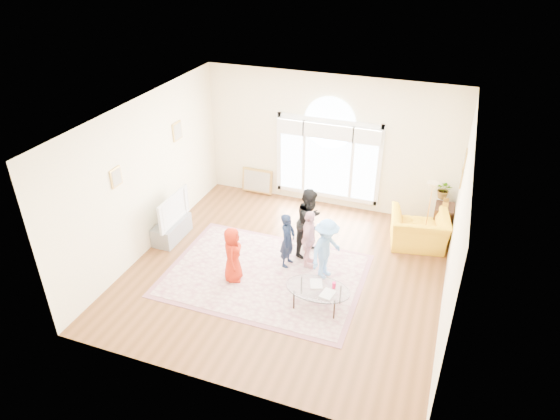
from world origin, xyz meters
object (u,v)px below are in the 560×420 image
(tv_console, at_px, (172,230))
(television, at_px, (169,208))
(area_rug, at_px, (265,275))
(armchair, at_px, (419,230))
(coffee_table, at_px, (318,289))

(tv_console, xyz_separation_m, television, (0.01, -0.00, 0.54))
(area_rug, distance_m, television, 2.58)
(area_rug, bearing_deg, television, 166.66)
(tv_console, relative_size, television, 0.88)
(area_rug, distance_m, tv_console, 2.48)
(television, xyz_separation_m, armchair, (5.08, 1.55, -0.37))
(coffee_table, bearing_deg, area_rug, 157.18)
(area_rug, xyz_separation_m, tv_console, (-2.41, 0.57, 0.20))
(coffee_table, bearing_deg, television, 163.63)
(area_rug, bearing_deg, tv_console, 166.70)
(armchair, bearing_deg, coffee_table, 50.82)
(area_rug, relative_size, coffee_table, 3.08)
(armchair, bearing_deg, tv_console, 6.46)
(area_rug, relative_size, tv_console, 3.60)
(television, height_order, armchair, television)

